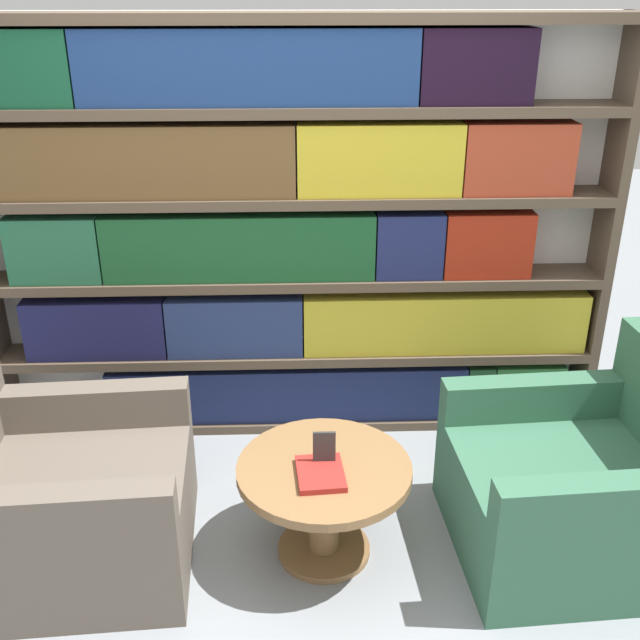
% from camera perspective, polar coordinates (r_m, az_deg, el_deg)
% --- Properties ---
extents(ground_plane, '(14.00, 14.00, 0.00)m').
position_cam_1_polar(ground_plane, '(3.25, -1.47, -19.12)').
color(ground_plane, gray).
extents(bookshelf, '(3.17, 0.30, 2.11)m').
position_cam_1_polar(bookshelf, '(3.77, -2.16, 6.31)').
color(bookshelf, silver).
rests_on(bookshelf, ground_plane).
extents(armchair_left, '(0.99, 0.92, 0.88)m').
position_cam_1_polar(armchair_left, '(3.33, -19.13, -12.91)').
color(armchair_left, brown).
rests_on(armchair_left, ground_plane).
extents(armchair_right, '(0.99, 0.91, 0.88)m').
position_cam_1_polar(armchair_right, '(3.40, 19.23, -12.02)').
color(armchair_right, '#336047').
rests_on(armchair_right, ground_plane).
extents(coffee_table, '(0.72, 0.72, 0.45)m').
position_cam_1_polar(coffee_table, '(3.16, 0.31, -12.91)').
color(coffee_table, brown).
rests_on(coffee_table, ground_plane).
extents(table_sign, '(0.09, 0.06, 0.16)m').
position_cam_1_polar(table_sign, '(3.05, 0.32, -10.00)').
color(table_sign, black).
rests_on(table_sign, coffee_table).
extents(stray_book, '(0.20, 0.25, 0.03)m').
position_cam_1_polar(stray_book, '(3.02, 0.04, -11.62)').
color(stray_book, maroon).
rests_on(stray_book, coffee_table).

